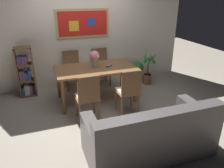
% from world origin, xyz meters
% --- Properties ---
extents(ground_plane, '(12.00, 12.00, 0.00)m').
position_xyz_m(ground_plane, '(0.00, 0.00, 0.00)').
color(ground_plane, gray).
extents(wall_back_with_painting, '(5.20, 0.14, 2.60)m').
position_xyz_m(wall_back_with_painting, '(-0.00, 1.53, 1.30)').
color(wall_back_with_painting, silver).
rests_on(wall_back_with_painting, ground_plane).
extents(dining_table, '(1.66, 0.91, 0.74)m').
position_xyz_m(dining_table, '(-0.02, 0.45, 0.65)').
color(dining_table, brown).
rests_on(dining_table, ground_plane).
extents(dining_chair_near_right, '(0.40, 0.41, 0.91)m').
position_xyz_m(dining_chair_near_right, '(0.40, -0.35, 0.54)').
color(dining_chair_near_right, brown).
rests_on(dining_chair_near_right, ground_plane).
extents(dining_chair_near_left, '(0.40, 0.41, 0.91)m').
position_xyz_m(dining_chair_near_left, '(-0.39, -0.35, 0.54)').
color(dining_chair_near_left, brown).
rests_on(dining_chair_near_left, ground_plane).
extents(dining_chair_far_left, '(0.40, 0.41, 0.91)m').
position_xyz_m(dining_chair_far_left, '(-0.38, 1.28, 0.54)').
color(dining_chair_far_left, brown).
rests_on(dining_chair_far_left, ground_plane).
extents(dining_chair_far_right, '(0.40, 0.41, 0.91)m').
position_xyz_m(dining_chair_far_right, '(0.34, 1.28, 0.54)').
color(dining_chair_far_right, brown).
rests_on(dining_chair_far_right, ground_plane).
extents(leather_couch, '(1.80, 0.84, 0.84)m').
position_xyz_m(leather_couch, '(0.22, -1.51, 0.31)').
color(leather_couch, '#514C4C').
rests_on(leather_couch, ground_plane).
extents(bookshelf, '(0.36, 0.28, 1.12)m').
position_xyz_m(bookshelf, '(-1.42, 1.20, 0.49)').
color(bookshelf, brown).
rests_on(bookshelf, ground_plane).
extents(potted_ivy, '(0.33, 0.33, 0.57)m').
position_xyz_m(potted_ivy, '(1.32, 1.19, 0.28)').
color(potted_ivy, brown).
rests_on(potted_ivy, ground_plane).
extents(potted_palm, '(0.38, 0.37, 0.86)m').
position_xyz_m(potted_palm, '(1.47, 0.88, 0.38)').
color(potted_palm, brown).
rests_on(potted_palm, ground_plane).
extents(flower_vase, '(0.21, 0.20, 0.34)m').
position_xyz_m(flower_vase, '(-0.01, 0.51, 0.94)').
color(flower_vase, tan).
rests_on(flower_vase, dining_table).
extents(tv_remote, '(0.15, 0.13, 0.02)m').
position_xyz_m(tv_remote, '(0.27, 0.42, 0.75)').
color(tv_remote, black).
rests_on(tv_remote, dining_table).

